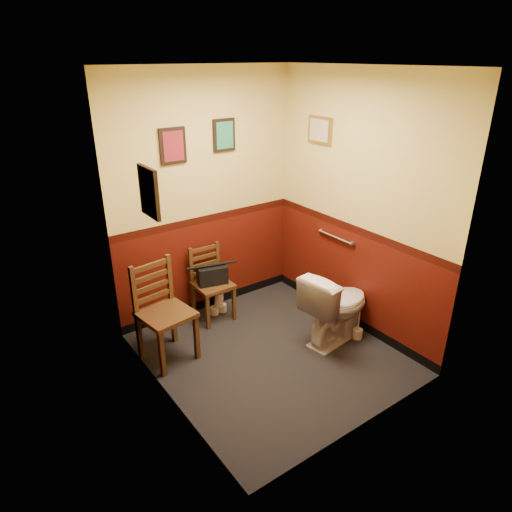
{
  "coord_description": "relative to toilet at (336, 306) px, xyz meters",
  "views": [
    {
      "loc": [
        -2.34,
        -3.02,
        2.79
      ],
      "look_at": [
        0.0,
        0.25,
        1.0
      ],
      "focal_mm": 32.0,
      "sensor_mm": 36.0,
      "label": 1
    }
  ],
  "objects": [
    {
      "name": "tp_stack",
      "position": [
        -0.72,
        1.17,
        -0.28
      ],
      "size": [
        0.21,
        0.13,
        0.27
      ],
      "color": "silver",
      "rests_on": "floor"
    },
    {
      "name": "chair_left",
      "position": [
        -1.58,
        0.77,
        0.11
      ],
      "size": [
        0.53,
        0.53,
        1.0
      ],
      "rotation": [
        0.0,
        0.0,
        0.14
      ],
      "color": "#57371A",
      "rests_on": "floor"
    },
    {
      "name": "wall_left",
      "position": [
        -1.82,
        0.17,
        0.96
      ],
      "size": [
        0.0,
        2.4,
        2.7
      ],
      "primitive_type": "cube",
      "rotation": [
        1.57,
        0.0,
        1.57
      ],
      "color": "#4A1109",
      "rests_on": "ground"
    },
    {
      "name": "ceiling",
      "position": [
        -0.72,
        0.17,
        2.31
      ],
      "size": [
        2.2,
        2.4,
        0.0
      ],
      "primitive_type": "cube",
      "rotation": [
        3.14,
        0.0,
        0.0
      ],
      "color": "silver",
      "rests_on": "ground"
    },
    {
      "name": "chair_right",
      "position": [
        -0.82,
        1.15,
        0.03
      ],
      "size": [
        0.4,
        0.4,
        0.85
      ],
      "rotation": [
        0.0,
        0.0,
        -0.02
      ],
      "color": "#57371A",
      "rests_on": "floor"
    },
    {
      "name": "toilet_brush",
      "position": [
        0.21,
        -0.14,
        -0.33
      ],
      "size": [
        0.11,
        0.11,
        0.38
      ],
      "color": "silver",
      "rests_on": "floor"
    },
    {
      "name": "wall_front",
      "position": [
        -0.72,
        -1.03,
        0.96
      ],
      "size": [
        2.2,
        0.0,
        2.7
      ],
      "primitive_type": "cube",
      "rotation": [
        -1.57,
        0.0,
        0.0
      ],
      "color": "#4A1109",
      "rests_on": "ground"
    },
    {
      "name": "toilet",
      "position": [
        0.0,
        0.0,
        0.0
      ],
      "size": [
        0.86,
        0.55,
        0.79
      ],
      "primitive_type": "imported",
      "rotation": [
        0.0,
        0.0,
        1.71
      ],
      "color": "white",
      "rests_on": "floor"
    },
    {
      "name": "wall_back",
      "position": [
        -0.72,
        1.37,
        0.96
      ],
      "size": [
        2.2,
        0.0,
        2.7
      ],
      "primitive_type": "cube",
      "rotation": [
        1.57,
        0.0,
        0.0
      ],
      "color": "#4A1109",
      "rests_on": "ground"
    },
    {
      "name": "grab_bar",
      "position": [
        0.35,
        0.42,
        0.56
      ],
      "size": [
        0.05,
        0.56,
        0.06
      ],
      "color": "silver",
      "rests_on": "wall_right"
    },
    {
      "name": "framed_print_back_a",
      "position": [
        -1.07,
        1.35,
        1.56
      ],
      "size": [
        0.28,
        0.04,
        0.36
      ],
      "color": "black",
      "rests_on": "wall_back"
    },
    {
      "name": "framed_print_right",
      "position": [
        0.36,
        0.77,
        1.66
      ],
      "size": [
        0.04,
        0.34,
        0.28
      ],
      "color": "olive",
      "rests_on": "wall_right"
    },
    {
      "name": "handbag",
      "position": [
        -0.82,
        1.11,
        0.15
      ],
      "size": [
        0.35,
        0.24,
        0.24
      ],
      "rotation": [
        0.0,
        0.0,
        -0.24
      ],
      "color": "black",
      "rests_on": "chair_right"
    },
    {
      "name": "framed_print_left",
      "position": [
        -1.8,
        0.27,
        1.46
      ],
      "size": [
        0.04,
        0.3,
        0.38
      ],
      "color": "black",
      "rests_on": "wall_left"
    },
    {
      "name": "framed_print_back_b",
      "position": [
        -0.47,
        1.35,
        1.61
      ],
      "size": [
        0.26,
        0.04,
        0.34
      ],
      "color": "black",
      "rests_on": "wall_back"
    },
    {
      "name": "floor",
      "position": [
        -0.72,
        0.17,
        -0.39
      ],
      "size": [
        2.2,
        2.4,
        0.0
      ],
      "primitive_type": "cube",
      "color": "black",
      "rests_on": "ground"
    },
    {
      "name": "wall_right",
      "position": [
        0.38,
        0.17,
        0.96
      ],
      "size": [
        0.0,
        2.4,
        2.7
      ],
      "primitive_type": "cube",
      "rotation": [
        1.57,
        0.0,
        -1.57
      ],
      "color": "#4A1109",
      "rests_on": "ground"
    }
  ]
}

